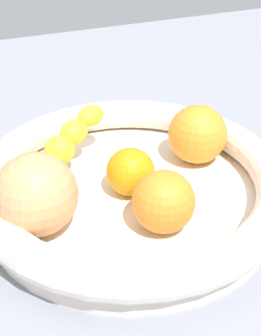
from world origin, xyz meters
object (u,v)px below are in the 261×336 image
at_px(fruit_bowl, 131,184).
at_px(banana_draped_left, 52,161).
at_px(orange_front, 132,171).
at_px(peach_blush, 36,195).
at_px(orange_mid_right, 197,134).
at_px(orange_mid_left, 163,202).

xyz_separation_m(fruit_bowl, banana_draped_left, (0.04, 0.07, 0.02)).
bearing_deg(banana_draped_left, orange_front, -118.11).
bearing_deg(peach_blush, banana_draped_left, -26.52).
height_order(orange_front, orange_mid_right, orange_mid_right).
relative_size(fruit_bowl, peach_blush, 4.16).
bearing_deg(orange_mid_left, orange_mid_right, -42.50).
height_order(orange_front, orange_mid_left, orange_mid_left).
xyz_separation_m(banana_draped_left, orange_mid_left, (-0.10, -0.08, -0.00)).
relative_size(fruit_bowl, orange_front, 6.47).
relative_size(orange_mid_left, orange_mid_right, 0.89).
distance_m(orange_front, orange_mid_right, 0.10).
distance_m(orange_mid_right, peach_blush, 0.20).
height_order(fruit_bowl, banana_draped_left, banana_draped_left).
bearing_deg(banana_draped_left, orange_mid_left, -142.98).
relative_size(orange_mid_left, peach_blush, 0.76).
bearing_deg(orange_mid_left, fruit_bowl, 6.25).
bearing_deg(banana_draped_left, peach_blush, 153.48).
bearing_deg(peach_blush, orange_front, -77.96).
relative_size(fruit_bowl, orange_mid_left, 5.46).
relative_size(orange_front, orange_mid_left, 0.84).
relative_size(banana_draped_left, orange_front, 3.17).
relative_size(fruit_bowl, orange_mid_right, 4.87).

